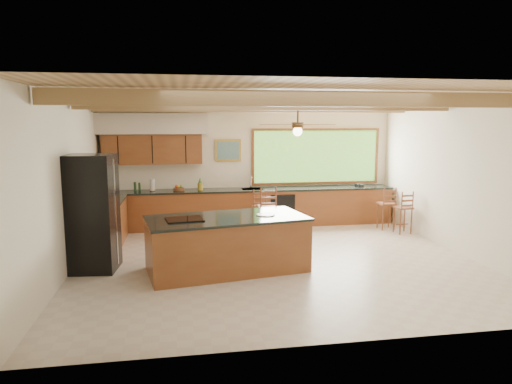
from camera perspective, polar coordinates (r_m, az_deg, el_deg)
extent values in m
plane|color=beige|center=(8.54, 2.57, -8.54)|extent=(7.20, 7.20, 0.00)
cube|color=beige|center=(11.40, -0.76, 3.52)|extent=(7.20, 0.04, 3.00)
cube|color=beige|center=(5.13, 10.21, -3.02)|extent=(7.20, 0.04, 3.00)
cube|color=beige|center=(8.26, -22.59, 0.87)|extent=(0.04, 6.50, 3.00)
cube|color=beige|center=(9.63, 24.09, 1.81)|extent=(0.04, 6.50, 3.00)
cube|color=tan|center=(8.17, 2.71, 12.00)|extent=(7.20, 6.50, 0.04)
cube|color=olive|center=(6.61, 5.66, 11.53)|extent=(7.10, 0.15, 0.22)
cube|color=olive|center=(8.65, 2.00, 10.89)|extent=(7.10, 0.15, 0.22)
cube|color=olive|center=(10.42, 0.02, 10.52)|extent=(7.10, 0.15, 0.22)
cube|color=brown|center=(11.07, -12.78, 5.23)|extent=(2.30, 0.35, 0.70)
cube|color=beige|center=(10.98, -12.91, 8.33)|extent=(2.60, 0.50, 0.48)
cylinder|color=#FFEABF|center=(11.05, -16.52, 7.00)|extent=(0.10, 0.10, 0.01)
cylinder|color=#FFEABF|center=(10.97, -9.19, 7.24)|extent=(0.10, 0.10, 0.01)
cube|color=#84B540|center=(11.73, 7.52, 4.43)|extent=(3.20, 0.04, 1.30)
cube|color=#A98533|center=(11.27, -3.52, 5.23)|extent=(0.64, 0.03, 0.54)
cube|color=#3B6B54|center=(11.25, -3.51, 5.23)|extent=(0.54, 0.01, 0.44)
cube|color=brown|center=(11.21, -0.49, -2.04)|extent=(7.00, 0.65, 0.88)
cube|color=black|center=(11.14, -0.50, 0.29)|extent=(7.04, 0.69, 0.04)
cube|color=brown|center=(9.68, -18.46, -4.22)|extent=(0.65, 2.35, 0.88)
cube|color=black|center=(9.59, -18.60, -1.54)|extent=(0.69, 2.39, 0.04)
cube|color=black|center=(11.03, 3.37, -2.34)|extent=(0.60, 0.02, 0.78)
cube|color=silver|center=(11.14, -0.50, 0.31)|extent=(0.50, 0.38, 0.03)
cylinder|color=silver|center=(11.31, -0.65, 1.29)|extent=(0.03, 0.03, 0.30)
cylinder|color=silver|center=(11.20, -0.58, 1.88)|extent=(0.03, 0.20, 0.03)
cylinder|color=silver|center=(11.06, -12.82, 0.86)|extent=(0.12, 0.12, 0.28)
cylinder|color=#1A431D|center=(11.17, -14.88, 0.68)|extent=(0.06, 0.06, 0.21)
cylinder|color=#1A431D|center=(11.16, -14.36, 0.65)|extent=(0.05, 0.05, 0.20)
cube|color=black|center=(11.79, 12.81, 0.84)|extent=(0.22, 0.20, 0.08)
cube|color=brown|center=(7.90, -3.66, -6.60)|extent=(2.81, 1.66, 0.89)
cube|color=black|center=(7.79, -3.70, -3.28)|extent=(2.86, 1.71, 0.04)
cube|color=black|center=(7.63, -8.93, -3.39)|extent=(0.66, 0.56, 0.02)
cylinder|color=silver|center=(7.92, 1.21, -2.85)|extent=(0.33, 0.33, 0.02)
cube|color=black|center=(8.27, -19.82, -2.49)|extent=(0.85, 0.83, 2.00)
cube|color=silver|center=(8.20, -17.14, -2.44)|extent=(0.03, 0.06, 1.84)
cube|color=brown|center=(10.59, 0.57, -1.73)|extent=(0.44, 0.44, 0.04)
cylinder|color=brown|center=(10.49, -0.07, -3.59)|extent=(0.03, 0.03, 0.59)
cylinder|color=brown|center=(10.54, 1.47, -3.53)|extent=(0.03, 0.03, 0.59)
cylinder|color=brown|center=(10.76, -0.32, -3.27)|extent=(0.03, 0.03, 0.59)
cylinder|color=brown|center=(10.81, 1.18, -3.21)|extent=(0.03, 0.03, 0.59)
cube|color=brown|center=(9.99, 1.40, -1.83)|extent=(0.43, 0.43, 0.04)
cylinder|color=brown|center=(9.88, 0.63, -4.10)|extent=(0.04, 0.04, 0.68)
cylinder|color=brown|center=(9.94, 2.50, -4.02)|extent=(0.04, 0.04, 0.68)
cylinder|color=brown|center=(10.20, 0.31, -3.69)|extent=(0.04, 0.04, 0.68)
cylinder|color=brown|center=(10.26, 2.12, -3.63)|extent=(0.04, 0.04, 0.68)
cube|color=brown|center=(11.27, 15.99, -1.40)|extent=(0.37, 0.37, 0.04)
cylinder|color=brown|center=(11.14, 15.56, -3.17)|extent=(0.03, 0.03, 0.60)
cylinder|color=brown|center=(11.26, 16.91, -3.10)|extent=(0.03, 0.03, 0.60)
cylinder|color=brown|center=(11.40, 14.95, -2.88)|extent=(0.03, 0.03, 0.60)
cylinder|color=brown|center=(11.52, 16.27, -2.81)|extent=(0.03, 0.03, 0.60)
cube|color=brown|center=(10.97, 17.91, -1.87)|extent=(0.38, 0.38, 0.04)
cylinder|color=brown|center=(10.85, 17.51, -3.63)|extent=(0.03, 0.03, 0.58)
cylinder|color=brown|center=(10.98, 18.82, -3.55)|extent=(0.03, 0.03, 0.58)
cylinder|color=brown|center=(11.09, 16.86, -3.33)|extent=(0.03, 0.03, 0.58)
cylinder|color=brown|center=(11.22, 18.15, -3.26)|extent=(0.03, 0.03, 0.58)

